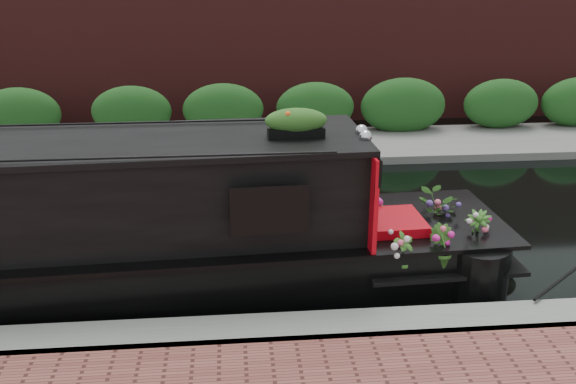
{
  "coord_description": "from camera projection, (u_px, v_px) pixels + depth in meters",
  "views": [
    {
      "loc": [
        0.21,
        -9.55,
        4.3
      ],
      "look_at": [
        1.02,
        -0.6,
        0.85
      ],
      "focal_mm": 40.0,
      "sensor_mm": 36.0,
      "label": 1
    }
  ],
  "objects": [
    {
      "name": "ground",
      "position": [
        222.0,
        229.0,
        10.4
      ],
      "size": [
        80.0,
        80.0,
        0.0
      ],
      "primitive_type": "plane",
      "color": "black",
      "rests_on": "ground"
    },
    {
      "name": "far_brick_wall",
      "position": [
        224.0,
        118.0,
        17.09
      ],
      "size": [
        40.0,
        1.0,
        8.0
      ],
      "primitive_type": "cube",
      "color": "#4C1A19",
      "rests_on": "ground"
    },
    {
      "name": "far_bank_path",
      "position": [
        223.0,
        152.0,
        14.31
      ],
      "size": [
        40.0,
        2.4,
        0.34
      ],
      "primitive_type": "cube",
      "color": "slate",
      "rests_on": "ground"
    },
    {
      "name": "far_hedge",
      "position": [
        224.0,
        141.0,
        15.14
      ],
      "size": [
        40.0,
        1.1,
        2.8
      ],
      "primitive_type": "cube",
      "color": "#1B4918",
      "rests_on": "ground"
    },
    {
      "name": "near_bank_coping",
      "position": [
        221.0,
        348.0,
        7.33
      ],
      "size": [
        40.0,
        0.6,
        0.5
      ],
      "primitive_type": "cube",
      "color": "slate",
      "rests_on": "ground"
    },
    {
      "name": "rope_fender",
      "position": [
        503.0,
        261.0,
        9.01
      ],
      "size": [
        0.31,
        0.36,
        0.31
      ],
      "primitive_type": "cylinder",
      "rotation": [
        1.57,
        0.0,
        0.0
      ],
      "color": "brown",
      "rests_on": "ground"
    },
    {
      "name": "narrowboat",
      "position": [
        66.0,
        237.0,
        8.29
      ],
      "size": [
        11.31,
        2.5,
        2.63
      ],
      "rotation": [
        0.0,
        0.0,
        0.05
      ],
      "color": "black",
      "rests_on": "ground"
    }
  ]
}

